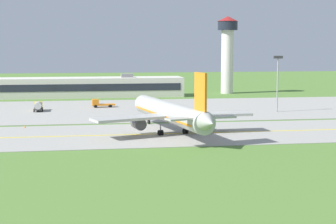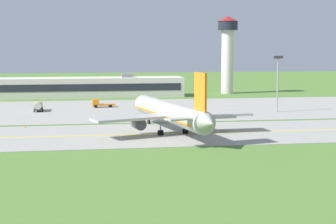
{
  "view_description": "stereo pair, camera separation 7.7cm",
  "coord_description": "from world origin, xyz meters",
  "px_view_note": "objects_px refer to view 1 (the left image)",
  "views": [
    {
      "loc": [
        -10.87,
        -101.84,
        17.05
      ],
      "look_at": [
        5.19,
        3.03,
        4.0
      ],
      "focal_mm": 56.94,
      "sensor_mm": 36.0,
      "label": 1
    },
    {
      "loc": [
        -10.8,
        -101.85,
        17.05
      ],
      "look_at": [
        5.19,
        3.03,
        4.0
      ],
      "focal_mm": 56.94,
      "sensor_mm": 36.0,
      "label": 2
    }
  ],
  "objects_px": {
    "apron_light_mast": "(278,77)",
    "service_truck_baggage": "(100,103)",
    "airplane_lead": "(170,113)",
    "service_truck_fuel": "(38,106)",
    "control_tower": "(227,47)"
  },
  "relations": [
    {
      "from": "apron_light_mast",
      "to": "service_truck_baggage",
      "type": "bearing_deg",
      "value": 158.87
    },
    {
      "from": "airplane_lead",
      "to": "apron_light_mast",
      "type": "height_order",
      "value": "apron_light_mast"
    },
    {
      "from": "airplane_lead",
      "to": "apron_light_mast",
      "type": "relative_size",
      "value": 2.68
    },
    {
      "from": "service_truck_fuel",
      "to": "apron_light_mast",
      "type": "bearing_deg",
      "value": -10.22
    },
    {
      "from": "control_tower",
      "to": "airplane_lead",
      "type": "bearing_deg",
      "value": -111.75
    },
    {
      "from": "airplane_lead",
      "to": "control_tower",
      "type": "height_order",
      "value": "control_tower"
    },
    {
      "from": "control_tower",
      "to": "apron_light_mast",
      "type": "xyz_separation_m",
      "value": [
        -1.8,
        -57.15,
        -7.45
      ]
    },
    {
      "from": "service_truck_baggage",
      "to": "control_tower",
      "type": "relative_size",
      "value": 0.23
    },
    {
      "from": "airplane_lead",
      "to": "control_tower",
      "type": "xyz_separation_m",
      "value": [
        34.73,
        87.03,
        12.65
      ]
    },
    {
      "from": "service_truck_baggage",
      "to": "apron_light_mast",
      "type": "distance_m",
      "value": 49.51
    },
    {
      "from": "control_tower",
      "to": "apron_light_mast",
      "type": "height_order",
      "value": "control_tower"
    },
    {
      "from": "airplane_lead",
      "to": "apron_light_mast",
      "type": "bearing_deg",
      "value": 42.22
    },
    {
      "from": "service_truck_fuel",
      "to": "apron_light_mast",
      "type": "height_order",
      "value": "apron_light_mast"
    },
    {
      "from": "service_truck_baggage",
      "to": "control_tower",
      "type": "distance_m",
      "value": 63.64
    },
    {
      "from": "control_tower",
      "to": "apron_light_mast",
      "type": "relative_size",
      "value": 1.9
    }
  ]
}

